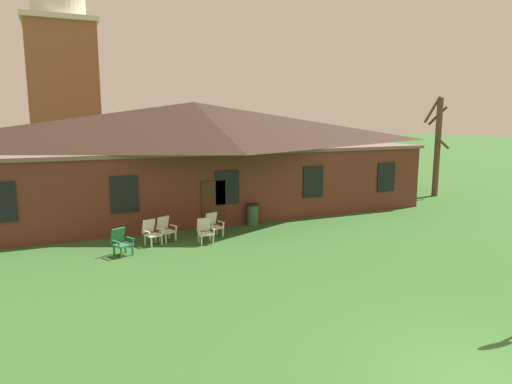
{
  "coord_description": "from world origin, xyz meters",
  "views": [
    {
      "loc": [
        -6.85,
        -5.08,
        4.8
      ],
      "look_at": [
        -0.89,
        8.32,
        2.39
      ],
      "focal_mm": 31.61,
      "sensor_mm": 36.0,
      "label": 1
    }
  ],
  "objects_px": {
    "lawn_chair_by_porch": "(121,241)",
    "lawn_chair_right_end": "(213,224)",
    "trash_bin": "(253,214)",
    "lawn_chair_left_end": "(165,228)",
    "lawn_chair_middle": "(205,230)",
    "lawn_chair_near_door": "(151,232)"
  },
  "relations": [
    {
      "from": "lawn_chair_middle",
      "to": "lawn_chair_by_porch",
      "type": "bearing_deg",
      "value": -174.6
    },
    {
      "from": "lawn_chair_by_porch",
      "to": "lawn_chair_middle",
      "type": "bearing_deg",
      "value": 5.4
    },
    {
      "from": "lawn_chair_near_door",
      "to": "lawn_chair_right_end",
      "type": "relative_size",
      "value": 1.0
    },
    {
      "from": "lawn_chair_right_end",
      "to": "lawn_chair_left_end",
      "type": "bearing_deg",
      "value": 177.06
    },
    {
      "from": "lawn_chair_left_end",
      "to": "lawn_chair_middle",
      "type": "bearing_deg",
      "value": -35.67
    },
    {
      "from": "lawn_chair_middle",
      "to": "lawn_chair_right_end",
      "type": "height_order",
      "value": "same"
    },
    {
      "from": "lawn_chair_middle",
      "to": "trash_bin",
      "type": "distance_m",
      "value": 3.46
    },
    {
      "from": "lawn_chair_by_porch",
      "to": "lawn_chair_right_end",
      "type": "bearing_deg",
      "value": 16.74
    },
    {
      "from": "lawn_chair_near_door",
      "to": "lawn_chair_right_end",
      "type": "bearing_deg",
      "value": 4.84
    },
    {
      "from": "lawn_chair_right_end",
      "to": "trash_bin",
      "type": "relative_size",
      "value": 0.98
    },
    {
      "from": "lawn_chair_left_end",
      "to": "lawn_chair_right_end",
      "type": "distance_m",
      "value": 1.96
    },
    {
      "from": "trash_bin",
      "to": "lawn_chair_left_end",
      "type": "bearing_deg",
      "value": -166.85
    },
    {
      "from": "lawn_chair_left_end",
      "to": "lawn_chair_middle",
      "type": "height_order",
      "value": "same"
    },
    {
      "from": "lawn_chair_left_end",
      "to": "trash_bin",
      "type": "distance_m",
      "value": 4.3
    },
    {
      "from": "lawn_chair_by_porch",
      "to": "lawn_chair_middle",
      "type": "relative_size",
      "value": 1.0
    },
    {
      "from": "lawn_chair_near_door",
      "to": "lawn_chair_right_end",
      "type": "height_order",
      "value": "same"
    },
    {
      "from": "lawn_chair_near_door",
      "to": "lawn_chair_right_end",
      "type": "distance_m",
      "value": 2.59
    },
    {
      "from": "lawn_chair_by_porch",
      "to": "trash_bin",
      "type": "xyz_separation_m",
      "value": [
        6.06,
        2.23,
        -0.0
      ]
    },
    {
      "from": "trash_bin",
      "to": "lawn_chair_by_porch",
      "type": "bearing_deg",
      "value": -159.78
    },
    {
      "from": "lawn_chair_left_end",
      "to": "trash_bin",
      "type": "bearing_deg",
      "value": 13.15
    },
    {
      "from": "lawn_chair_left_end",
      "to": "trash_bin",
      "type": "height_order",
      "value": "trash_bin"
    },
    {
      "from": "lawn_chair_middle",
      "to": "trash_bin",
      "type": "height_order",
      "value": "trash_bin"
    }
  ]
}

